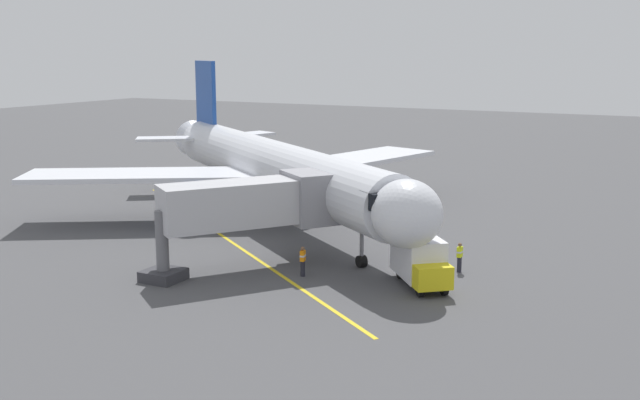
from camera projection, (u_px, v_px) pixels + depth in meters
ground_plane at (259, 217)px, 56.62m from camera, size 220.00×220.00×0.00m
apron_lead_in_line at (226, 238)px, 50.21m from camera, size 32.46×23.76×0.01m
airplane at (270, 167)px, 54.88m from camera, size 34.85×31.34×11.50m
jet_bridge at (259, 204)px, 42.67m from camera, size 8.47×10.35×5.40m
ground_crew_marshaller at (303, 261)px, 41.58m from camera, size 0.33×0.44×1.71m
ground_crew_wing_walker at (460, 257)px, 42.38m from camera, size 0.27×0.41×1.71m
box_truck_near_nose at (421, 260)px, 39.85m from camera, size 4.45×4.78×2.62m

